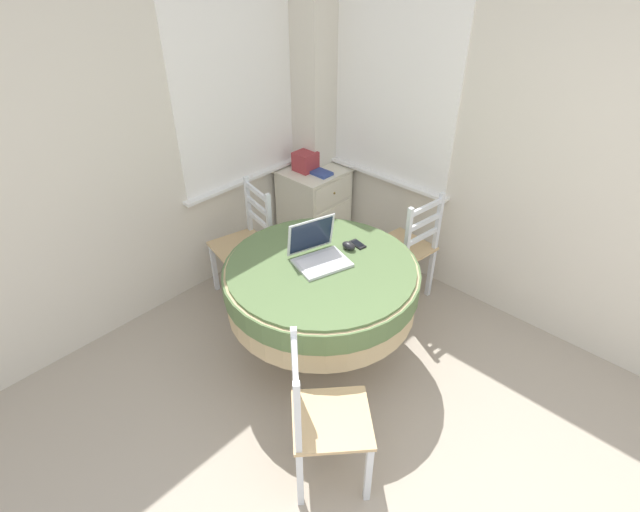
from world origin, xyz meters
The scene contains 11 objects.
corner_room_shell centered at (1.20, 1.67, 1.28)m, with size 4.37×4.50×2.55m.
round_dining_table centered at (0.83, 1.36, 0.61)m, with size 1.24×1.24×0.75m.
laptop centered at (0.86, 1.41, 0.80)m, with size 0.39×0.37×0.26m.
computer_mouse centered at (1.09, 1.36, 0.77)m, with size 0.06×0.10×0.05m.
cell_phone centered at (1.17, 1.34, 0.75)m, with size 0.08×0.12×0.01m.
dining_chair_near_back_window centered at (0.95, 2.26, 0.45)m, with size 0.47×0.47×0.92m.
dining_chair_near_right_window centered at (1.74, 1.31, 0.45)m, with size 0.43×0.44×0.92m.
dining_chair_camera_near centered at (0.17, 0.73, 0.45)m, with size 0.56×0.55×0.92m.
corner_cabinet centered at (1.82, 2.36, 0.37)m, with size 0.52×0.49×0.74m.
storage_box centered at (1.78, 2.41, 0.82)m, with size 0.17×0.17×0.16m.
book_on_cabinet centered at (1.80, 2.28, 0.76)m, with size 0.12×0.21×0.02m.
Camera 1 is at (-1.02, -0.35, 2.54)m, focal length 28.00 mm.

